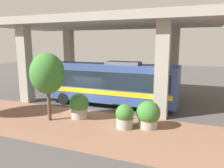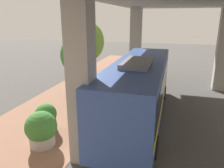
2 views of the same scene
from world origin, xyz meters
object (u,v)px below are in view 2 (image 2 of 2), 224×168
Objects in this scene: planter_front at (84,95)px; fire_hydrant at (74,119)px; planter_middle at (41,129)px; street_tree_far at (76,55)px; planter_back at (46,117)px; bus at (139,87)px; street_tree_near at (88,41)px.

fire_hydrant is at bearing -78.84° from planter_front.
planter_middle is 0.37× the size of street_tree_far.
planter_back is at bearing -100.28° from planter_front.
planter_front is 1.14× the size of planter_back.
planter_middle reaches higher than planter_back.
bus is at bearing -26.19° from street_tree_far.
street_tree_near is 5.98m from street_tree_far.
fire_hydrant is 2.19m from planter_middle.
street_tree_far is at bearing 126.19° from planter_front.
planter_middle reaches higher than fire_hydrant.
planter_front is 0.38× the size of street_tree_far.
fire_hydrant is at bearing -72.80° from street_tree_near.
planter_back is 0.33× the size of street_tree_far.
bus reaches higher than fire_hydrant.
planter_front is (-3.77, 0.82, -1.13)m from bus.
bus is 6.43× the size of planter_middle.
planter_middle is (-3.83, -4.00, -1.17)m from bus.
fire_hydrant is 0.61× the size of planter_back.
fire_hydrant is 0.17× the size of street_tree_near.
fire_hydrant is 0.20× the size of street_tree_far.
bus is 4.02m from planter_front.
bus is at bearing 30.87° from fire_hydrant.
bus reaches higher than planter_middle.
street_tree_near is at bearing 127.75° from bus.
street_tree_near is at bearing 107.20° from fire_hydrant.
planter_front is 0.32× the size of street_tree_near.
planter_front is at bearing -70.64° from street_tree_near.
bus is at bearing 31.34° from planter_back.
planter_back is at bearing -83.96° from street_tree_far.
planter_back is at bearing -147.40° from fire_hydrant.
fire_hydrant is 0.54× the size of planter_front.
planter_front is at bearing 79.72° from planter_back.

